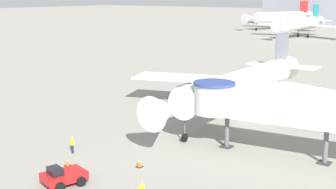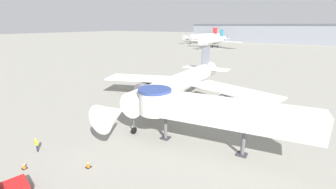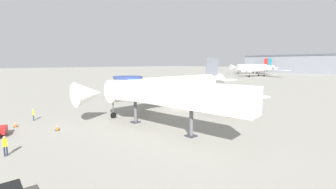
{
  "view_description": "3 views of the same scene",
  "coord_description": "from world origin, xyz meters",
  "px_view_note": "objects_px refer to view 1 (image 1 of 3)",
  "views": [
    {
      "loc": [
        23.75,
        -50.13,
        14.79
      ],
      "look_at": [
        -7.58,
        -7.05,
        3.24
      ],
      "focal_mm": 50.0,
      "sensor_mm": 36.0,
      "label": 1
    },
    {
      "loc": [
        16.12,
        -33.1,
        13.77
      ],
      "look_at": [
        -0.46,
        -5.58,
        3.82
      ],
      "focal_mm": 24.0,
      "sensor_mm": 36.0,
      "label": 2
    },
    {
      "loc": [
        28.0,
        -28.85,
        8.25
      ],
      "look_at": [
        -2.42,
        -0.4,
        2.37
      ],
      "focal_mm": 24.0,
      "sensor_mm": 36.0,
      "label": 3
    }
  ],
  "objects_px": {
    "main_airplane": "(242,84)",
    "background_jet_teal_tail": "(301,24)",
    "jet_bridge": "(280,107)",
    "background_jet_red_tail": "(281,17)",
    "pushback_tug_red": "(63,176)",
    "traffic_cone_near_nose": "(139,163)",
    "ground_crew_wing_walker": "(72,143)",
    "traffic_cone_apron_front": "(67,162)"
  },
  "relations": [
    {
      "from": "traffic_cone_apron_front",
      "to": "background_jet_red_tail",
      "type": "distance_m",
      "value": 169.35
    },
    {
      "from": "jet_bridge",
      "to": "ground_crew_wing_walker",
      "type": "relative_size",
      "value": 11.78
    },
    {
      "from": "traffic_cone_near_nose",
      "to": "ground_crew_wing_walker",
      "type": "relative_size",
      "value": 0.49
    },
    {
      "from": "jet_bridge",
      "to": "background_jet_red_tail",
      "type": "height_order",
      "value": "background_jet_red_tail"
    },
    {
      "from": "background_jet_teal_tail",
      "to": "main_airplane",
      "type": "bearing_deg",
      "value": -66.45
    },
    {
      "from": "background_jet_teal_tail",
      "to": "ground_crew_wing_walker",
      "type": "bearing_deg",
      "value": -71.99
    },
    {
      "from": "main_airplane",
      "to": "pushback_tug_red",
      "type": "height_order",
      "value": "main_airplane"
    },
    {
      "from": "pushback_tug_red",
      "to": "traffic_cone_near_nose",
      "type": "xyz_separation_m",
      "value": [
        2.41,
        6.5,
        -0.33
      ]
    },
    {
      "from": "main_airplane",
      "to": "traffic_cone_apron_front",
      "type": "bearing_deg",
      "value": -101.01
    },
    {
      "from": "traffic_cone_apron_front",
      "to": "ground_crew_wing_walker",
      "type": "distance_m",
      "value": 3.3
    },
    {
      "from": "main_airplane",
      "to": "pushback_tug_red",
      "type": "bearing_deg",
      "value": -93.9
    },
    {
      "from": "traffic_cone_apron_front",
      "to": "background_jet_teal_tail",
      "type": "distance_m",
      "value": 131.83
    },
    {
      "from": "traffic_cone_near_nose",
      "to": "background_jet_teal_tail",
      "type": "distance_m",
      "value": 129.67
    },
    {
      "from": "jet_bridge",
      "to": "background_jet_teal_tail",
      "type": "distance_m",
      "value": 122.73
    },
    {
      "from": "background_jet_red_tail",
      "to": "jet_bridge",
      "type": "bearing_deg",
      "value": -46.37
    },
    {
      "from": "background_jet_red_tail",
      "to": "main_airplane",
      "type": "bearing_deg",
      "value": -48.14
    },
    {
      "from": "ground_crew_wing_walker",
      "to": "traffic_cone_apron_front",
      "type": "bearing_deg",
      "value": 137.48
    },
    {
      "from": "pushback_tug_red",
      "to": "traffic_cone_near_nose",
      "type": "height_order",
      "value": "pushback_tug_red"
    },
    {
      "from": "main_airplane",
      "to": "background_jet_teal_tail",
      "type": "relative_size",
      "value": 0.99
    },
    {
      "from": "ground_crew_wing_walker",
      "to": "background_jet_teal_tail",
      "type": "relative_size",
      "value": 0.05
    },
    {
      "from": "pushback_tug_red",
      "to": "traffic_cone_apron_front",
      "type": "relative_size",
      "value": 4.9
    },
    {
      "from": "jet_bridge",
      "to": "ground_crew_wing_walker",
      "type": "distance_m",
      "value": 19.61
    },
    {
      "from": "traffic_cone_apron_front",
      "to": "background_jet_red_tail",
      "type": "relative_size",
      "value": 0.02
    },
    {
      "from": "main_airplane",
      "to": "background_jet_teal_tail",
      "type": "distance_m",
      "value": 109.2
    },
    {
      "from": "ground_crew_wing_walker",
      "to": "background_jet_red_tail",
      "type": "height_order",
      "value": "background_jet_red_tail"
    },
    {
      "from": "jet_bridge",
      "to": "background_jet_red_tail",
      "type": "relative_size",
      "value": 0.52
    },
    {
      "from": "main_airplane",
      "to": "ground_crew_wing_walker",
      "type": "bearing_deg",
      "value": -107.19
    },
    {
      "from": "main_airplane",
      "to": "background_jet_red_tail",
      "type": "relative_size",
      "value": 0.87
    },
    {
      "from": "pushback_tug_red",
      "to": "background_jet_red_tail",
      "type": "bearing_deg",
      "value": 122.91
    },
    {
      "from": "main_airplane",
      "to": "background_jet_red_tail",
      "type": "bearing_deg",
      "value": 110.04
    },
    {
      "from": "ground_crew_wing_walker",
      "to": "traffic_cone_near_nose",
      "type": "bearing_deg",
      "value": -164.28
    },
    {
      "from": "jet_bridge",
      "to": "traffic_cone_near_nose",
      "type": "relative_size",
      "value": 24.15
    },
    {
      "from": "background_jet_red_tail",
      "to": "background_jet_teal_tail",
      "type": "xyz_separation_m",
      "value": [
        21.11,
        -33.32,
        -0.27
      ]
    },
    {
      "from": "main_airplane",
      "to": "background_jet_teal_tail",
      "type": "height_order",
      "value": "background_jet_teal_tail"
    },
    {
      "from": "main_airplane",
      "to": "jet_bridge",
      "type": "xyz_separation_m",
      "value": [
        9.56,
        -11.09,
        0.76
      ]
    },
    {
      "from": "main_airplane",
      "to": "traffic_cone_apron_front",
      "type": "height_order",
      "value": "main_airplane"
    },
    {
      "from": "pushback_tug_red",
      "to": "jet_bridge",
      "type": "bearing_deg",
      "value": 71.69
    },
    {
      "from": "background_jet_red_tail",
      "to": "background_jet_teal_tail",
      "type": "relative_size",
      "value": 1.13
    },
    {
      "from": "pushback_tug_red",
      "to": "background_jet_red_tail",
      "type": "relative_size",
      "value": 0.1
    },
    {
      "from": "traffic_cone_near_nose",
      "to": "ground_crew_wing_walker",
      "type": "distance_m",
      "value": 7.45
    },
    {
      "from": "background_jet_teal_tail",
      "to": "background_jet_red_tail",
      "type": "bearing_deg",
      "value": 129.07
    },
    {
      "from": "jet_bridge",
      "to": "traffic_cone_near_nose",
      "type": "xyz_separation_m",
      "value": [
        -8.59,
        -9.82,
        -4.3
      ]
    }
  ]
}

